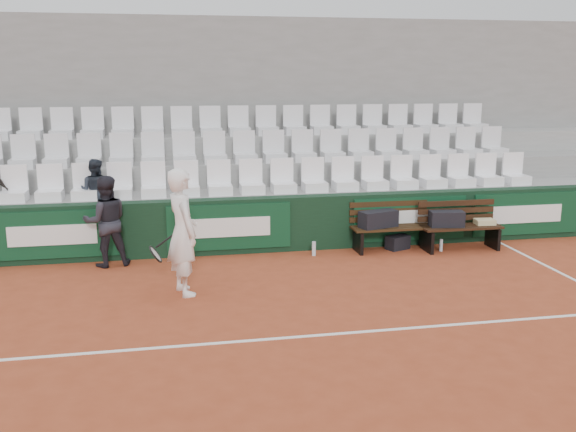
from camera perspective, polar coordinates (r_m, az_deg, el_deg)
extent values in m
plane|color=#9F4123|center=(8.03, -0.86, -10.85)|extent=(80.00, 80.00, 0.00)
cube|color=white|center=(8.03, -0.86, -10.83)|extent=(18.00, 0.06, 0.01)
cube|color=black|center=(11.65, -4.33, -0.84)|extent=(18.00, 0.30, 1.00)
cube|color=#0C381E|center=(11.56, -20.18, -1.59)|extent=(2.20, 0.04, 0.82)
cube|color=#0C381E|center=(11.46, -5.23, -0.98)|extent=(2.20, 0.04, 0.82)
cube|color=#0C381E|center=(12.26, 10.79, -0.26)|extent=(2.20, 0.04, 0.82)
cube|color=#0C381E|center=(13.32, 20.43, 0.19)|extent=(2.20, 0.04, 0.82)
cube|color=gray|center=(12.25, -4.68, -0.18)|extent=(18.00, 0.95, 1.00)
cube|color=gray|center=(13.13, -5.16, 1.68)|extent=(18.00, 0.95, 1.45)
cube|color=#969693|center=(14.02, -5.58, 3.30)|extent=(18.00, 0.95, 1.90)
cube|color=gray|center=(14.50, -5.92, 8.57)|extent=(18.00, 0.30, 4.40)
cube|color=white|center=(11.93, -4.65, 3.46)|extent=(11.90, 0.44, 0.63)
cube|color=silver|center=(12.80, -5.17, 6.11)|extent=(11.90, 0.44, 0.63)
cube|color=silver|center=(13.70, -5.62, 8.41)|extent=(11.90, 0.44, 0.63)
cube|color=#35210F|center=(11.95, 9.23, -1.98)|extent=(1.50, 0.56, 0.45)
cube|color=black|center=(12.27, 15.07, -1.88)|extent=(1.50, 0.56, 0.45)
cube|color=black|center=(11.79, 8.04, -0.26)|extent=(0.76, 0.49, 0.30)
cube|color=black|center=(12.08, 13.92, -0.24)|extent=(0.65, 0.37, 0.28)
cube|color=#CBBB83|center=(12.45, 17.08, -0.49)|extent=(0.37, 0.28, 0.10)
cube|color=black|center=(12.08, 9.72, -2.33)|extent=(0.49, 0.40, 0.25)
cylinder|color=silver|center=(11.49, 2.31, -2.91)|extent=(0.07, 0.07, 0.26)
cylinder|color=silver|center=(12.10, 13.45, -2.54)|extent=(0.06, 0.06, 0.22)
imported|color=white|center=(9.46, -9.35, -1.41)|extent=(0.63, 0.79, 1.87)
torus|color=black|center=(9.54, -11.69, -3.35)|extent=(0.19, 0.30, 0.26)
cylinder|color=black|center=(9.49, -10.94, -2.22)|extent=(0.26, 0.03, 0.20)
imported|color=#212129|center=(11.16, -15.88, -0.46)|extent=(0.85, 0.72, 1.54)
imported|color=#1E242D|center=(11.93, -16.87, 4.26)|extent=(0.68, 0.60, 1.16)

